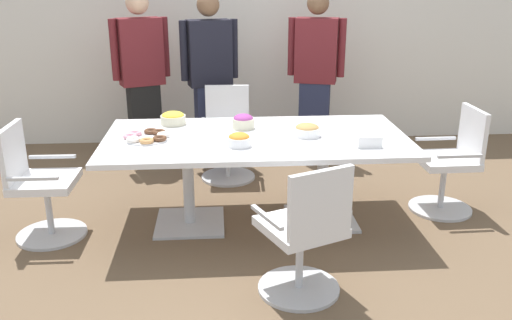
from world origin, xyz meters
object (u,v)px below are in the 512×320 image
Objects in this scene: office_chair_2 at (451,166)px; snack_bowl_cookies at (307,130)px; person_standing_2 at (315,74)px; snack_bowl_chips_orange at (239,140)px; office_chair_1 at (305,238)px; snack_bowl_chips_yellow at (173,118)px; person_standing_0 at (142,76)px; conference_table at (256,151)px; donut_platter at (147,137)px; napkin_pile at (367,139)px; person_standing_1 at (210,78)px; office_chair_0 at (39,188)px; snack_bowl_candy_mix at (243,121)px; office_chair_3 at (228,138)px.

snack_bowl_cookies is (-1.29, -0.16, 0.39)m from office_chair_2.
office_chair_2 is 1.85m from person_standing_2.
office_chair_2 is 1.92m from snack_bowl_chips_orange.
snack_bowl_chips_yellow is (-0.91, 1.50, 0.40)m from office_chair_1.
office_chair_1 is at bearing -66.02° from snack_bowl_chips_orange.
person_standing_0 reaches higher than snack_bowl_cookies.
conference_table is 6.57× the size of donut_platter.
person_standing_2 is 1.90m from snack_bowl_chips_yellow.
napkin_pile is (1.67, -0.27, 0.02)m from donut_platter.
person_standing_1 is at bearing 122.94° from napkin_pile.
office_chair_0 is at bearing 175.65° from snack_bowl_chips_orange.
office_chair_0 is 2.20m from person_standing_1.
office_chair_1 is 5.12× the size of snack_bowl_chips_orange.
person_standing_0 reaches higher than napkin_pile.
office_chair_2 is 5.01× the size of napkin_pile.
donut_platter is at bearing 170.88° from napkin_pile.
snack_bowl_chips_yellow is 0.62m from snack_bowl_candy_mix.
snack_bowl_chips_orange is at bearing -18.09° from donut_platter.
office_chair_2 is 2.57m from donut_platter.
office_chair_2 reaches higher than conference_table.
person_standing_0 is (-1.31, 2.69, 0.54)m from office_chair_1.
snack_bowl_chips_yellow is (-0.68, 0.41, 0.18)m from conference_table.
office_chair_1 is at bearing -126.27° from napkin_pile.
office_chair_2 is 1.83m from snack_bowl_candy_mix.
person_standing_1 is 8.30× the size of snack_bowl_chips_yellow.
office_chair_1 reaches higher than snack_bowl_cookies.
office_chair_2 is at bearing 4.52° from conference_table.
napkin_pile is at bearing 30.03° from office_chair_1.
napkin_pile is (1.19, -1.84, -0.14)m from person_standing_1.
snack_bowl_chips_yellow is 1.16× the size of snack_bowl_candy_mix.
snack_bowl_candy_mix is (0.12, -0.86, 0.40)m from office_chair_3.
snack_bowl_chips_yellow is at bearing 60.66° from person_standing_1.
napkin_pile is (0.91, -0.53, -0.02)m from snack_bowl_candy_mix.
conference_table is 2.64× the size of office_chair_1.
person_standing_1 is at bearing 103.46° from conference_table.
snack_bowl_candy_mix is at bearing 149.92° from napkin_pile.
office_chair_1 is 5.01× the size of napkin_pile.
donut_platter is at bearing 75.66° from person_standing_0.
office_chair_1 is 0.51× the size of person_standing_1.
snack_bowl_cookies is 0.58× the size of donut_platter.
person_standing_1 reaches higher than snack_bowl_chips_yellow.
snack_bowl_chips_yellow reaches higher than conference_table.
napkin_pile reaches higher than conference_table.
office_chair_1 is 1.91m from office_chair_2.
snack_bowl_chips_orange is (-0.37, 0.84, 0.40)m from office_chair_1.
snack_bowl_chips_yellow is (1.01, 0.54, 0.40)m from office_chair_0.
office_chair_0 is 3.39m from office_chair_2.
office_chair_0 reaches higher than donut_platter.
office_chair_3 reaches higher than donut_platter.
person_standing_1 reaches higher than conference_table.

